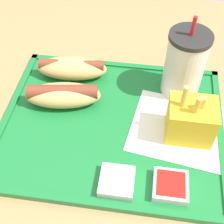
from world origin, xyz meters
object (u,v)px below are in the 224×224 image
hot_dog_far (72,68)px  hot_dog_near (63,95)px  fries_carton (191,120)px  sauce_cup_mayo (117,181)px  soda_cup (185,64)px  sauce_cup_ketchup (170,186)px

hot_dog_far → hot_dog_near: (-0.00, -0.08, 0.00)m
hot_dog_near → fries_carton: 0.24m
fries_carton → sauce_cup_mayo: size_ratio=2.07×
fries_carton → sauce_cup_mayo: fries_carton is taller
soda_cup → sauce_cup_mayo: soda_cup is taller
soda_cup → fries_carton: soda_cup is taller
hot_dog_far → sauce_cup_mayo: size_ratio=2.73×
soda_cup → hot_dog_far: 0.22m
hot_dog_near → sauce_cup_ketchup: hot_dog_near is taller
hot_dog_far → hot_dog_near: 0.08m
hot_dog_far → sauce_cup_mayo: (0.12, -0.23, -0.01)m
fries_carton → sauce_cup_mayo: bearing=-133.8°
soda_cup → hot_dog_far: bearing=177.7°
fries_carton → sauce_cup_ketchup: fries_carton is taller
hot_dog_far → fries_carton: size_ratio=1.32×
soda_cup → sauce_cup_ketchup: (-0.01, -0.22, -0.06)m
soda_cup → hot_dog_near: soda_cup is taller
hot_dog_far → fries_carton: bearing=-26.7°
soda_cup → sauce_cup_mayo: 0.25m
sauce_cup_ketchup → soda_cup: bearing=86.6°
hot_dog_near → sauce_cup_mayo: size_ratio=2.78×
soda_cup → hot_dog_near: (-0.22, -0.07, -0.04)m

